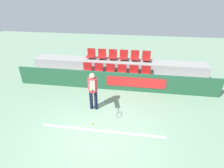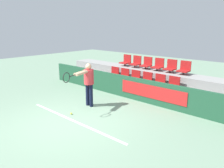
{
  "view_description": "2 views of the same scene",
  "coord_description": "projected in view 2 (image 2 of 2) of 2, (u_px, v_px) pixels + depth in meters",
  "views": [
    {
      "loc": [
        0.97,
        -4.19,
        4.16
      ],
      "look_at": [
        0.02,
        2.22,
        0.72
      ],
      "focal_mm": 28.0,
      "sensor_mm": 36.0,
      "label": 1
    },
    {
      "loc": [
        5.0,
        -3.61,
        2.8
      ],
      "look_at": [
        -0.05,
        2.01,
        0.79
      ],
      "focal_mm": 35.0,
      "sensor_mm": 36.0,
      "label": 2
    }
  ],
  "objects": [
    {
      "name": "bleacher_tier_middle",
      "position": [
        150.0,
        80.0,
        9.64
      ],
      "size": [
        9.06,
        0.89,
        0.95
      ],
      "color": "gray",
      "rests_on": "ground"
    },
    {
      "name": "stadium_chair_3",
      "position": [
        146.0,
        80.0,
        8.83
      ],
      "size": [
        0.43,
        0.41,
        0.52
      ],
      "color": "#333333",
      "rests_on": "bleacher_tier_front"
    },
    {
      "name": "stadium_chair_9",
      "position": [
        158.0,
        65.0,
        9.35
      ],
      "size": [
        0.43,
        0.41,
        0.52
      ],
      "color": "#333333",
      "rests_on": "bleacher_tier_middle"
    },
    {
      "name": "ground_plane",
      "position": [
        69.0,
        122.0,
        6.54
      ],
      "size": [
        30.0,
        30.0,
        0.0
      ],
      "primitive_type": "plane",
      "color": "gray"
    },
    {
      "name": "stadium_chair_4",
      "position": [
        159.0,
        82.0,
        8.45
      ],
      "size": [
        0.43,
        0.41,
        0.52
      ],
      "color": "#333333",
      "rests_on": "bleacher_tier_front"
    },
    {
      "name": "stadium_chair_7",
      "position": [
        136.0,
        62.0,
        10.11
      ],
      "size": [
        0.43,
        0.41,
        0.52
      ],
      "color": "#333333",
      "rests_on": "bleacher_tier_middle"
    },
    {
      "name": "stadium_chair_10",
      "position": [
        171.0,
        67.0,
        8.97
      ],
      "size": [
        0.43,
        0.41,
        0.52
      ],
      "color": "#333333",
      "rests_on": "bleacher_tier_middle"
    },
    {
      "name": "stadium_chair_11",
      "position": [
        184.0,
        69.0,
        8.6
      ],
      "size": [
        0.43,
        0.41,
        0.52
      ],
      "color": "#333333",
      "rests_on": "bleacher_tier_middle"
    },
    {
      "name": "tennis_player",
      "position": [
        88.0,
        80.0,
        7.61
      ],
      "size": [
        0.52,
        1.5,
        1.55
      ],
      "rotation": [
        0.0,
        0.0,
        0.25
      ],
      "color": "black",
      "rests_on": "ground"
    },
    {
      "name": "stadium_chair_5",
      "position": [
        173.0,
        85.0,
        8.08
      ],
      "size": [
        0.43,
        0.41,
        0.52
      ],
      "color": "#333333",
      "rests_on": "bleacher_tier_front"
    },
    {
      "name": "stadium_chair_6",
      "position": [
        126.0,
        61.0,
        10.49
      ],
      "size": [
        0.43,
        0.41,
        0.52
      ],
      "color": "#333333",
      "rests_on": "bleacher_tier_middle"
    },
    {
      "name": "stadium_chair_1",
      "position": [
        124.0,
        76.0,
        9.59
      ],
      "size": [
        0.43,
        0.41,
        0.52
      ],
      "color": "#333333",
      "rests_on": "bleacher_tier_front"
    },
    {
      "name": "court_baseline",
      "position": [
        73.0,
        120.0,
        6.67
      ],
      "size": [
        4.22,
        0.08,
        0.01
      ],
      "color": "white",
      "rests_on": "ground"
    },
    {
      "name": "stadium_chair_2",
      "position": [
        134.0,
        78.0,
        9.21
      ],
      "size": [
        0.43,
        0.41,
        0.52
      ],
      "color": "#333333",
      "rests_on": "bleacher_tier_front"
    },
    {
      "name": "stadium_chair_0",
      "position": [
        114.0,
        74.0,
        9.97
      ],
      "size": [
        0.43,
        0.41,
        0.52
      ],
      "color": "#333333",
      "rests_on": "bleacher_tier_front"
    },
    {
      "name": "tennis_ball",
      "position": [
        71.0,
        113.0,
        7.13
      ],
      "size": [
        0.07,
        0.07,
        0.07
      ],
      "color": "#CCDB33",
      "rests_on": "ground"
    },
    {
      "name": "bleacher_tier_front",
      "position": [
        138.0,
        90.0,
        9.06
      ],
      "size": [
        9.06,
        0.89,
        0.47
      ],
      "color": "gray",
      "rests_on": "ground"
    },
    {
      "name": "barrier_wall",
      "position": [
        131.0,
        88.0,
        8.61
      ],
      "size": [
        9.46,
        0.14,
        0.88
      ],
      "color": "#1E4C33",
      "rests_on": "ground"
    },
    {
      "name": "stadium_chair_8",
      "position": [
        146.0,
        64.0,
        9.73
      ],
      "size": [
        0.43,
        0.41,
        0.52
      ],
      "color": "#333333",
      "rests_on": "bleacher_tier_middle"
    }
  ]
}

